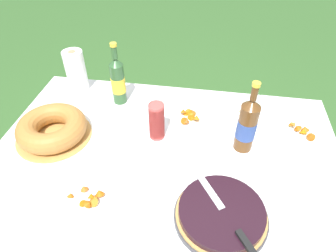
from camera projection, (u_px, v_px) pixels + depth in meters
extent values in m
plane|color=#335B28|center=(165.00, 237.00, 1.76)|extent=(16.00, 16.00, 0.00)
cube|color=brown|center=(164.00, 163.00, 1.33)|extent=(1.56, 1.14, 0.03)
cylinder|color=brown|center=(72.00, 127.00, 2.02)|extent=(0.06, 0.06, 0.63)
cylinder|color=brown|center=(293.00, 152.00, 1.84)|extent=(0.06, 0.06, 0.63)
cube|color=white|center=(164.00, 160.00, 1.32)|extent=(1.57, 1.15, 0.00)
cube|color=white|center=(180.00, 96.00, 1.78)|extent=(1.57, 0.00, 0.10)
cube|color=white|center=(5.00, 148.00, 1.45)|extent=(0.00, 1.15, 0.10)
cylinder|color=#38383D|center=(221.00, 217.00, 1.09)|extent=(0.34, 0.34, 0.02)
cylinder|color=tan|center=(221.00, 214.00, 1.08)|extent=(0.33, 0.33, 0.01)
cylinder|color=black|center=(222.00, 211.00, 1.07)|extent=(0.31, 0.31, 0.03)
cube|color=silver|center=(209.00, 189.00, 1.13)|extent=(0.13, 0.17, 0.00)
cube|color=black|center=(246.00, 242.00, 0.96)|extent=(0.07, 0.09, 0.01)
cylinder|color=tan|center=(55.00, 136.00, 1.43)|extent=(0.35, 0.35, 0.01)
torus|color=#AD7033|center=(52.00, 128.00, 1.40)|extent=(0.32, 0.32, 0.10)
cylinder|color=#E04C47|center=(157.00, 129.00, 1.40)|extent=(0.07, 0.07, 0.09)
cylinder|color=#E04C47|center=(157.00, 127.00, 1.39)|extent=(0.07, 0.07, 0.09)
cylinder|color=#E04C47|center=(157.00, 124.00, 1.39)|extent=(0.07, 0.07, 0.09)
cylinder|color=#E04C47|center=(157.00, 122.00, 1.38)|extent=(0.07, 0.07, 0.09)
cylinder|color=#E04C47|center=(157.00, 120.00, 1.37)|extent=(0.07, 0.07, 0.09)
cylinder|color=#E04C47|center=(157.00, 118.00, 1.36)|extent=(0.07, 0.07, 0.09)
cylinder|color=#E04C47|center=(157.00, 116.00, 1.35)|extent=(0.07, 0.07, 0.09)
cylinder|color=#E04C47|center=(156.00, 114.00, 1.34)|extent=(0.07, 0.07, 0.09)
torus|color=#E04C47|center=(156.00, 105.00, 1.31)|extent=(0.07, 0.07, 0.01)
cylinder|color=#2D562D|center=(118.00, 84.00, 1.57)|extent=(0.07, 0.07, 0.22)
cylinder|color=yellow|center=(118.00, 85.00, 1.58)|extent=(0.07, 0.07, 0.09)
cone|color=#2D562D|center=(115.00, 62.00, 1.49)|extent=(0.07, 0.07, 0.04)
cylinder|color=#2D562D|center=(114.00, 52.00, 1.45)|extent=(0.03, 0.03, 0.06)
cylinder|color=gold|center=(113.00, 45.00, 1.43)|extent=(0.03, 0.03, 0.02)
cylinder|color=brown|center=(246.00, 128.00, 1.30)|extent=(0.08, 0.08, 0.23)
cylinder|color=#334C93|center=(246.00, 129.00, 1.30)|extent=(0.08, 0.08, 0.09)
cone|color=brown|center=(252.00, 103.00, 1.21)|extent=(0.08, 0.08, 0.04)
cylinder|color=brown|center=(254.00, 93.00, 1.18)|extent=(0.03, 0.03, 0.07)
cylinder|color=gold|center=(256.00, 84.00, 1.15)|extent=(0.03, 0.03, 0.02)
cylinder|color=white|center=(190.00, 120.00, 1.52)|extent=(0.22, 0.22, 0.01)
torus|color=white|center=(190.00, 119.00, 1.51)|extent=(0.21, 0.21, 0.01)
cone|color=orange|center=(186.00, 113.00, 1.54)|extent=(0.03, 0.04, 0.03)
cone|color=#AF630E|center=(190.00, 117.00, 1.50)|extent=(0.04, 0.04, 0.03)
cone|color=#A95917|center=(193.00, 113.00, 1.52)|extent=(0.04, 0.04, 0.03)
cone|color=#CE640D|center=(191.00, 112.00, 1.53)|extent=(0.04, 0.05, 0.04)
cone|color=#BA5C12|center=(185.00, 120.00, 1.47)|extent=(0.04, 0.04, 0.04)
cone|color=orange|center=(189.00, 111.00, 1.54)|extent=(0.05, 0.05, 0.03)
cone|color=#A7590A|center=(190.00, 117.00, 1.51)|extent=(0.05, 0.05, 0.04)
cone|color=#BD6812|center=(197.00, 117.00, 1.49)|extent=(0.04, 0.05, 0.04)
cone|color=#A65810|center=(183.00, 111.00, 1.53)|extent=(0.05, 0.05, 0.04)
cone|color=#B96F15|center=(192.00, 114.00, 1.52)|extent=(0.05, 0.05, 0.04)
cone|color=#A9511C|center=(186.00, 120.00, 1.47)|extent=(0.04, 0.04, 0.03)
cylinder|color=white|center=(86.00, 202.00, 1.15)|extent=(0.23, 0.23, 0.01)
torus|color=white|center=(86.00, 201.00, 1.14)|extent=(0.22, 0.22, 0.01)
cone|color=#B6610C|center=(91.00, 196.00, 1.13)|extent=(0.04, 0.04, 0.04)
cone|color=#C07720|center=(92.00, 202.00, 1.12)|extent=(0.04, 0.05, 0.05)
cone|color=#C15C1B|center=(84.00, 188.00, 1.17)|extent=(0.05, 0.05, 0.03)
cone|color=#B65909|center=(84.00, 204.00, 1.12)|extent=(0.04, 0.04, 0.04)
cone|color=#B4550E|center=(89.00, 203.00, 1.11)|extent=(0.05, 0.05, 0.04)
cone|color=#BB5910|center=(99.00, 192.00, 1.15)|extent=(0.05, 0.05, 0.04)
cone|color=#AF5913|center=(71.00, 195.00, 1.16)|extent=(0.03, 0.04, 0.03)
cylinder|color=white|center=(301.00, 134.00, 1.44)|extent=(0.22, 0.22, 0.01)
torus|color=white|center=(301.00, 133.00, 1.43)|extent=(0.22, 0.22, 0.01)
cone|color=#BA5B15|center=(305.00, 128.00, 1.44)|extent=(0.06, 0.06, 0.04)
cone|color=orange|center=(292.00, 123.00, 1.46)|extent=(0.04, 0.04, 0.03)
cone|color=#AB520B|center=(297.00, 127.00, 1.43)|extent=(0.05, 0.04, 0.04)
cone|color=#C7760E|center=(303.00, 131.00, 1.43)|extent=(0.05, 0.05, 0.05)
cone|color=#AB5513|center=(311.00, 137.00, 1.38)|extent=(0.06, 0.05, 0.05)
cone|color=#BB6E20|center=(294.00, 124.00, 1.45)|extent=(0.04, 0.05, 0.04)
cylinder|color=white|center=(246.00, 118.00, 1.53)|extent=(0.22, 0.22, 0.01)
torus|color=white|center=(246.00, 117.00, 1.52)|extent=(0.21, 0.21, 0.01)
cone|color=#B65A1C|center=(250.00, 115.00, 1.52)|extent=(0.05, 0.04, 0.05)
cone|color=#BD6E20|center=(242.00, 109.00, 1.55)|extent=(0.05, 0.04, 0.04)
cone|color=#CC6110|center=(249.00, 112.00, 1.54)|extent=(0.05, 0.05, 0.03)
cone|color=#A74D16|center=(245.00, 118.00, 1.50)|extent=(0.04, 0.04, 0.04)
cone|color=#C25815|center=(244.00, 115.00, 1.51)|extent=(0.04, 0.04, 0.04)
cone|color=#B86E17|center=(242.00, 112.00, 1.53)|extent=(0.04, 0.04, 0.03)
cone|color=#A64312|center=(248.00, 113.00, 1.53)|extent=(0.04, 0.04, 0.02)
cone|color=#B46B15|center=(248.00, 116.00, 1.49)|extent=(0.06, 0.06, 0.04)
cone|color=#C3620C|center=(247.00, 110.00, 1.54)|extent=(0.04, 0.04, 0.04)
cylinder|color=white|center=(76.00, 71.00, 1.66)|extent=(0.11, 0.11, 0.23)
cylinder|color=#9E7A56|center=(71.00, 52.00, 1.58)|extent=(0.04, 0.04, 0.00)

